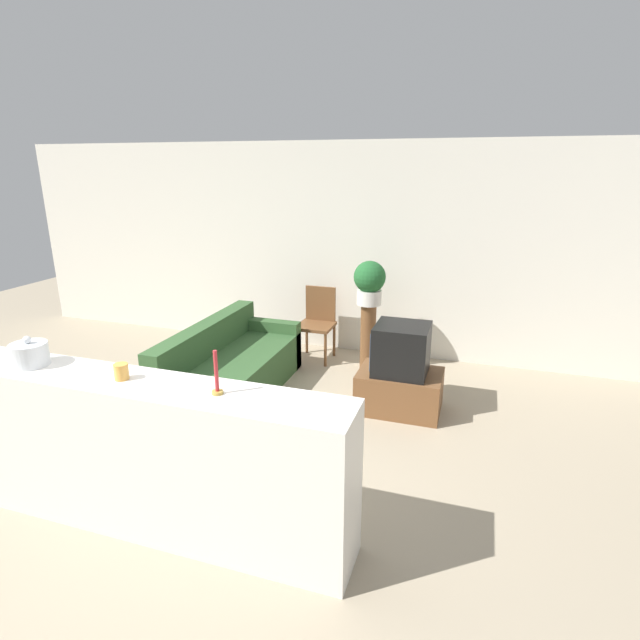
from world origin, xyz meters
TOP-DOWN VIEW (x-y plane):
  - ground_plane at (0.00, 0.00)m, footprint 14.00×14.00m
  - wall_back at (0.00, 3.43)m, footprint 9.00×0.06m
  - couch at (-0.44, 1.65)m, footprint 0.83×1.98m
  - tv_stand at (1.36, 1.86)m, footprint 0.83×0.58m
  - television at (1.36, 1.86)m, footprint 0.54×0.50m
  - wooden_chair at (0.11, 2.99)m, footprint 0.44×0.44m
  - plant_stand at (0.81, 2.82)m, footprint 0.18×0.18m
  - potted_plant at (0.81, 2.82)m, footprint 0.38×0.38m
  - foreground_counter at (0.00, -0.37)m, footprint 2.90×0.44m
  - decorative_bowl at (-0.86, -0.37)m, footprint 0.25×0.25m
  - candle_jar at (-0.11, -0.37)m, footprint 0.09×0.09m
  - candlestick at (0.59, -0.37)m, footprint 0.07×0.07m

SIDE VIEW (x-z plane):
  - ground_plane at x=0.00m, z-range 0.00..0.00m
  - tv_stand at x=1.36m, z-range 0.00..0.41m
  - couch at x=-0.44m, z-range -0.11..0.68m
  - plant_stand at x=0.81m, z-range 0.00..0.82m
  - wooden_chair at x=0.11m, z-range 0.05..0.97m
  - foreground_counter at x=0.00m, z-range 0.00..1.08m
  - television at x=1.36m, z-range 0.41..0.91m
  - potted_plant at x=0.81m, z-range 0.84..1.36m
  - candle_jar at x=-0.11m, z-range 1.08..1.19m
  - decorative_bowl at x=-0.86m, z-range 1.06..1.27m
  - candlestick at x=0.59m, z-range 1.04..1.32m
  - wall_back at x=0.00m, z-range 0.00..2.70m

